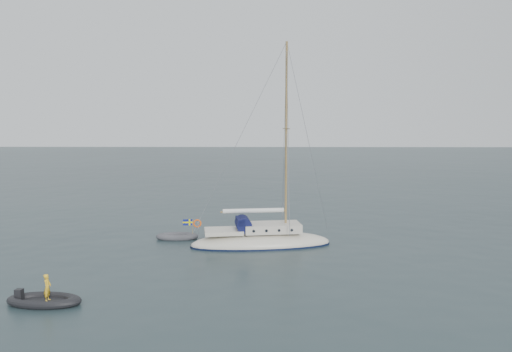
{
  "coord_description": "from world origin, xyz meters",
  "views": [
    {
      "loc": [
        -2.1,
        -30.97,
        7.88
      ],
      "look_at": [
        -2.64,
        0.0,
        4.72
      ],
      "focal_mm": 35.0,
      "sensor_mm": 36.0,
      "label": 1
    }
  ],
  "objects": [
    {
      "name": "sailboat",
      "position": [
        -2.32,
        1.08,
        1.04
      ],
      "size": [
        9.68,
        2.9,
        13.79
      ],
      "rotation": [
        0.0,
        0.0,
        0.15
      ],
      "color": "beige",
      "rests_on": "ground"
    },
    {
      "name": "dinghy",
      "position": [
        -8.17,
        2.92,
        0.18
      ],
      "size": [
        2.92,
        1.32,
        0.42
      ],
      "rotation": [
        0.0,
        0.0,
        0.05
      ],
      "color": "#48474C",
      "rests_on": "ground"
    },
    {
      "name": "rib",
      "position": [
        -11.84,
        -9.81,
        0.21
      ],
      "size": [
        3.38,
        1.54,
        1.39
      ],
      "rotation": [
        0.0,
        0.0,
        -0.06
      ],
      "color": "black",
      "rests_on": "ground"
    },
    {
      "name": "ground",
      "position": [
        0.0,
        0.0,
        0.0
      ],
      "size": [
        300.0,
        300.0,
        0.0
      ],
      "primitive_type": "plane",
      "color": "black",
      "rests_on": "ground"
    }
  ]
}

